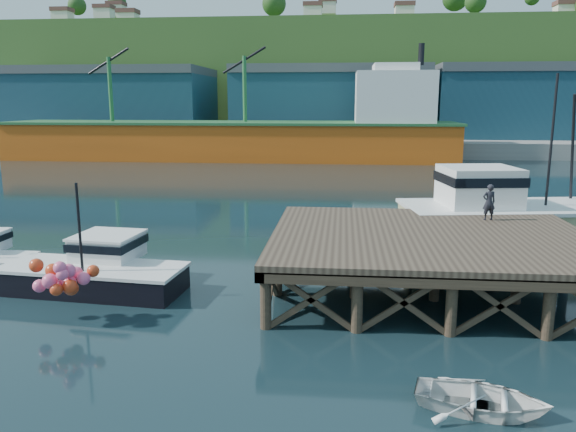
# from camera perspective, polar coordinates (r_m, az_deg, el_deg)

# --- Properties ---
(ground) EXTENTS (300.00, 300.00, 0.00)m
(ground) POSITION_cam_1_polar(r_m,az_deg,el_deg) (22.49, -0.11, -6.71)
(ground) COLOR black
(ground) RESTS_ON ground
(wharf) EXTENTS (12.00, 10.00, 2.62)m
(wharf) POSITION_cam_1_polar(r_m,az_deg,el_deg) (21.94, 14.30, -2.28)
(wharf) COLOR brown
(wharf) RESTS_ON ground
(far_quay) EXTENTS (160.00, 40.00, 2.00)m
(far_quay) POSITION_cam_1_polar(r_m,az_deg,el_deg) (91.48, 4.31, 7.70)
(far_quay) COLOR gray
(far_quay) RESTS_ON ground
(warehouse_left) EXTENTS (32.00, 16.00, 9.00)m
(warehouse_left) POSITION_cam_1_polar(r_m,az_deg,el_deg) (93.91, -17.99, 10.63)
(warehouse_left) COLOR #183F51
(warehouse_left) RESTS_ON far_quay
(warehouse_mid) EXTENTS (28.00, 16.00, 9.00)m
(warehouse_mid) POSITION_cam_1_polar(r_m,az_deg,el_deg) (86.29, 4.28, 11.12)
(warehouse_mid) COLOR #183F51
(warehouse_mid) RESTS_ON far_quay
(warehouse_right) EXTENTS (30.00, 16.00, 9.00)m
(warehouse_right) POSITION_cam_1_polar(r_m,az_deg,el_deg) (90.65, 23.92, 10.21)
(warehouse_right) COLOR #183F51
(warehouse_right) RESTS_ON far_quay
(cargo_ship) EXTENTS (55.50, 10.00, 13.75)m
(cargo_ship) POSITION_cam_1_polar(r_m,az_deg,el_deg) (70.16, -3.11, 8.45)
(cargo_ship) COLOR #D35713
(cargo_ship) RESTS_ON ground
(hillside) EXTENTS (220.00, 50.00, 22.00)m
(hillside) POSITION_cam_1_polar(r_m,az_deg,el_deg) (121.34, 4.74, 13.35)
(hillside) COLOR #2D511E
(hillside) RESTS_ON ground
(boat_black) EXTENTS (7.07, 5.91, 4.24)m
(boat_black) POSITION_cam_1_polar(r_m,az_deg,el_deg) (22.64, -18.84, -5.17)
(boat_black) COLOR black
(boat_black) RESTS_ON ground
(trawler) EXTENTS (12.97, 6.23, 8.34)m
(trawler) POSITION_cam_1_polar(r_m,az_deg,el_deg) (29.65, 23.10, 0.24)
(trawler) COLOR #CAC383
(trawler) RESTS_ON ground
(dinghy) EXTENTS (3.44, 2.79, 0.63)m
(dinghy) POSITION_cam_1_polar(r_m,az_deg,el_deg) (14.33, 19.12, -17.15)
(dinghy) COLOR white
(dinghy) RESTS_ON ground
(dockworker) EXTENTS (0.61, 0.46, 1.53)m
(dockworker) POSITION_cam_1_polar(r_m,az_deg,el_deg) (25.11, 19.74, 1.33)
(dockworker) COLOR black
(dockworker) RESTS_ON wharf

